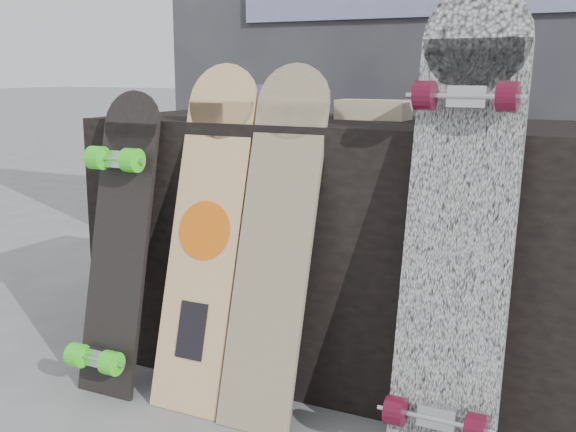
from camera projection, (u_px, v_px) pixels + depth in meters
The scene contains 9 objects.
vendor_table at pixel (351, 248), 2.27m from camera, with size 1.60×0.60×0.80m, color black.
booth at pixel (435, 31), 2.87m from camera, with size 2.40×0.22×2.20m.
merch_box_purple at pixel (272, 100), 2.43m from camera, with size 0.18×0.12×0.10m, color navy.
merch_box_small at pixel (460, 103), 1.99m from camera, with size 0.14×0.14×0.12m, color navy.
merch_box_flat at pixel (373, 110), 2.22m from camera, with size 0.22×0.10×0.06m, color #D1B78C.
longboard_geisha at pixel (207, 226), 2.06m from camera, with size 0.22×0.29×0.97m.
longboard_celtic at pixel (276, 233), 1.95m from camera, with size 0.22×0.29×0.97m.
longboard_cascadia at pixel (459, 222), 1.71m from camera, with size 0.26×0.30×1.15m.
skateboard_dark at pixel (117, 240), 2.14m from camera, with size 0.20×0.28×0.89m.
Camera 1 is at (0.83, -1.55, 0.95)m, focal length 45.00 mm.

